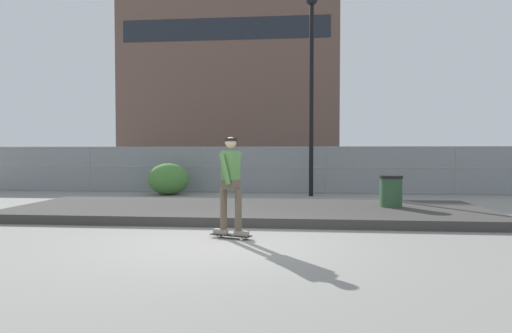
{
  "coord_description": "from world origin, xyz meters",
  "views": [
    {
      "loc": [
        1.31,
        -7.62,
        1.63
      ],
      "look_at": [
        -0.05,
        6.27,
        1.16
      ],
      "focal_mm": 30.3,
      "sensor_mm": 36.0,
      "label": 1
    }
  ],
  "objects_px": {
    "skater": "(231,179)",
    "shrub_left": "(168,179)",
    "skateboard": "(231,235)",
    "parked_car_near": "(186,169)",
    "trash_bin": "(391,195)",
    "street_lamp": "(312,73)"
  },
  "relations": [
    {
      "from": "skater",
      "to": "shrub_left",
      "type": "bearing_deg",
      "value": 114.65
    },
    {
      "from": "skater",
      "to": "shrub_left",
      "type": "height_order",
      "value": "skater"
    },
    {
      "from": "parked_car_near",
      "to": "trash_bin",
      "type": "xyz_separation_m",
      "value": [
        7.6,
        -8.31,
        -0.32
      ]
    },
    {
      "from": "trash_bin",
      "to": "skater",
      "type": "bearing_deg",
      "value": -137.2
    },
    {
      "from": "parked_car_near",
      "to": "trash_bin",
      "type": "relative_size",
      "value": 4.37
    },
    {
      "from": "parked_car_near",
      "to": "shrub_left",
      "type": "distance_m",
      "value": 3.73
    },
    {
      "from": "skater",
      "to": "parked_car_near",
      "type": "distance_m",
      "value": 12.34
    },
    {
      "from": "shrub_left",
      "to": "trash_bin",
      "type": "xyz_separation_m",
      "value": [
        7.31,
        -4.6,
        -0.08
      ]
    },
    {
      "from": "skateboard",
      "to": "trash_bin",
      "type": "height_order",
      "value": "trash_bin"
    },
    {
      "from": "parked_car_near",
      "to": "trash_bin",
      "type": "bearing_deg",
      "value": -47.53
    },
    {
      "from": "shrub_left",
      "to": "trash_bin",
      "type": "height_order",
      "value": "shrub_left"
    },
    {
      "from": "street_lamp",
      "to": "trash_bin",
      "type": "height_order",
      "value": "street_lamp"
    },
    {
      "from": "skater",
      "to": "shrub_left",
      "type": "distance_m",
      "value": 8.79
    },
    {
      "from": "skater",
      "to": "shrub_left",
      "type": "relative_size",
      "value": 1.18
    },
    {
      "from": "skater",
      "to": "trash_bin",
      "type": "xyz_separation_m",
      "value": [
        3.65,
        3.38,
        -0.61
      ]
    },
    {
      "from": "skater",
      "to": "trash_bin",
      "type": "bearing_deg",
      "value": 42.8
    },
    {
      "from": "street_lamp",
      "to": "parked_car_near",
      "type": "xyz_separation_m",
      "value": [
        -5.69,
        3.66,
        -3.69
      ]
    },
    {
      "from": "street_lamp",
      "to": "parked_car_near",
      "type": "relative_size",
      "value": 1.63
    },
    {
      "from": "skateboard",
      "to": "parked_car_near",
      "type": "distance_m",
      "value": 12.36
    },
    {
      "from": "skater",
      "to": "trash_bin",
      "type": "relative_size",
      "value": 1.79
    },
    {
      "from": "skateboard",
      "to": "skater",
      "type": "relative_size",
      "value": 0.45
    },
    {
      "from": "skater",
      "to": "skateboard",
      "type": "bearing_deg",
      "value": -90.0
    }
  ]
}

